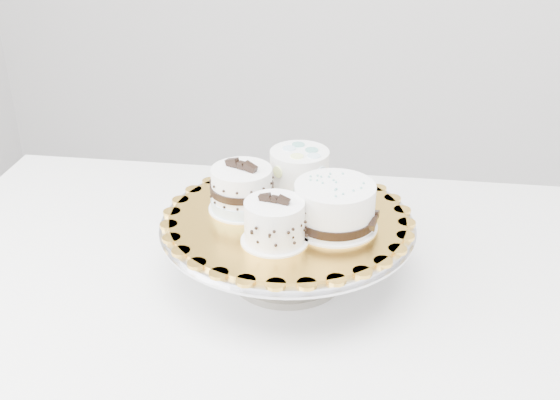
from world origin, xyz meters
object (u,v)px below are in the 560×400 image
(table, at_px, (259,310))
(cake_board, at_px, (288,218))
(cake_swirl, at_px, (274,223))
(cake_stand, at_px, (288,238))
(cake_ribbon, at_px, (335,207))
(cake_dots, at_px, (299,171))
(cake_banded, at_px, (242,191))

(table, bearing_deg, cake_board, -6.07)
(cake_swirl, bearing_deg, cake_stand, 95.77)
(cake_ribbon, bearing_deg, cake_dots, 128.74)
(cake_swirl, relative_size, cake_banded, 0.85)
(cake_board, bearing_deg, cake_banded, 179.08)
(cake_board, distance_m, cake_dots, 0.10)
(cake_board, relative_size, cake_swirl, 3.71)
(table, bearing_deg, cake_banded, 159.86)
(cake_banded, relative_size, cake_ribbon, 0.83)
(cake_board, bearing_deg, cake_swirl, -86.49)
(cake_board, bearing_deg, cake_dots, 95.69)
(cake_stand, xyz_separation_m, cake_swirl, (0.00, -0.08, 0.07))
(table, xyz_separation_m, cake_banded, (-0.03, 0.00, 0.22))
(cake_swirl, relative_size, cake_ribbon, 0.71)
(cake_dots, bearing_deg, cake_board, -69.47)
(table, relative_size, cake_ribbon, 9.45)
(cake_dots, bearing_deg, table, -97.67)
(table, distance_m, cake_dots, 0.25)
(cake_swirl, height_order, cake_ribbon, cake_swirl)
(cake_banded, height_order, cake_ribbon, cake_banded)
(cake_stand, relative_size, cake_dots, 3.36)
(table, distance_m, cake_banded, 0.23)
(cake_stand, height_order, cake_banded, cake_banded)
(cake_board, xyz_separation_m, cake_banded, (-0.08, 0.00, 0.04))
(cake_board, xyz_separation_m, cake_dots, (-0.01, 0.09, 0.04))
(cake_swirl, distance_m, cake_banded, 0.11)
(cake_dots, distance_m, cake_ribbon, 0.13)
(cake_board, distance_m, cake_swirl, 0.09)
(table, xyz_separation_m, cake_ribbon, (0.13, -0.00, 0.22))
(cake_board, bearing_deg, cake_stand, 93.58)
(table, distance_m, cake_stand, 0.16)
(table, height_order, cake_board, cake_board)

